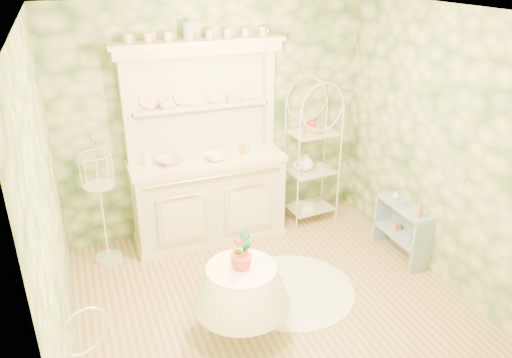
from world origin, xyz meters
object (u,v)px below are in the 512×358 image
object	(u,v)px
kitchen_dresser	(206,147)
floor_basket	(245,286)
round_table	(242,307)
bakers_rack	(312,157)
birdcage_stand	(101,205)
side_shelf	(402,230)

from	to	relation	value
kitchen_dresser	floor_basket	xyz separation A→B (m)	(-0.00, -1.24, -1.03)
kitchen_dresser	round_table	distance (m)	1.96
kitchen_dresser	bakers_rack	bearing A→B (deg)	-0.62
kitchen_dresser	round_table	xyz separation A→B (m)	(-0.21, -1.75, -0.84)
birdcage_stand	floor_basket	distance (m)	1.75
kitchen_dresser	side_shelf	world-z (taller)	kitchen_dresser
bakers_rack	birdcage_stand	world-z (taller)	bakers_rack
kitchen_dresser	floor_basket	distance (m)	1.61
floor_basket	kitchen_dresser	bearing A→B (deg)	89.85
kitchen_dresser	birdcage_stand	bearing A→B (deg)	-176.04
bakers_rack	round_table	xyz separation A→B (m)	(-1.53, -1.74, -0.54)
bakers_rack	round_table	size ratio (longest dim) A/B	2.77
round_table	bakers_rack	bearing A→B (deg)	48.64
kitchen_dresser	bakers_rack	world-z (taller)	kitchen_dresser
side_shelf	floor_basket	xyz separation A→B (m)	(-1.88, -0.09, -0.20)
side_shelf	round_table	size ratio (longest dim) A/B	1.23
birdcage_stand	bakers_rack	bearing A→B (deg)	1.56
round_table	birdcage_stand	size ratio (longest dim) A/B	0.45
side_shelf	birdcage_stand	distance (m)	3.27
kitchen_dresser	side_shelf	distance (m)	2.36
kitchen_dresser	round_table	size ratio (longest dim) A/B	3.77
birdcage_stand	round_table	bearing A→B (deg)	-59.54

